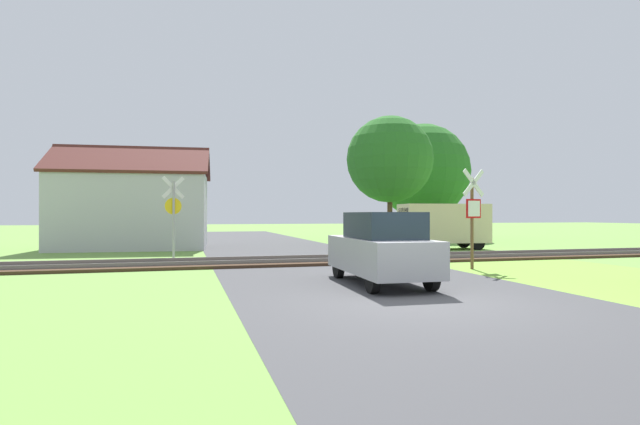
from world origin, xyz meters
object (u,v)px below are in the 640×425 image
at_px(crossing_sign_far, 173,210).
at_px(mail_truck, 440,224).
at_px(parked_car, 381,248).
at_px(stop_sign_near, 473,212).
at_px(tree_far, 422,171).
at_px(house, 133,209).
at_px(tree_right, 390,160).

bearing_deg(crossing_sign_far, mail_truck, -5.59).
bearing_deg(crossing_sign_far, parked_car, -74.82).
relative_size(stop_sign_near, tree_far, 0.39).
relative_size(stop_sign_near, parked_car, 0.78).
relative_size(crossing_sign_far, house, 0.41).
bearing_deg(stop_sign_near, tree_right, -113.23).
relative_size(tree_far, parked_car, 2.00).
bearing_deg(stop_sign_near, parked_car, 17.73).
height_order(stop_sign_near, mail_truck, stop_sign_near).
height_order(crossing_sign_far, tree_right, tree_right).
bearing_deg(house, mail_truck, -13.18).
bearing_deg(parked_car, stop_sign_near, 31.79).
distance_m(tree_far, parked_car, 23.87).
distance_m(crossing_sign_far, tree_far, 20.73).
bearing_deg(tree_right, mail_truck, -68.72).
bearing_deg(crossing_sign_far, house, 91.10).
bearing_deg(mail_truck, tree_far, -16.01).
relative_size(house, mail_truck, 1.56).
height_order(house, tree_right, tree_right).
distance_m(tree_right, parked_car, 15.86).
height_order(house, parked_car, house).
bearing_deg(parked_car, tree_right, 67.49).
bearing_deg(crossing_sign_far, tree_far, 20.11).
height_order(crossing_sign_far, mail_truck, crossing_sign_far).
xyz_separation_m(house, tree_right, (13.45, -1.37, 2.75)).
height_order(tree_far, tree_right, tree_far).
height_order(stop_sign_near, tree_right, tree_right).
relative_size(crossing_sign_far, parked_car, 0.79).
height_order(crossing_sign_far, tree_far, tree_far).
relative_size(house, parked_car, 1.95).
height_order(tree_right, parked_car, tree_right).
height_order(house, tree_far, tree_far).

